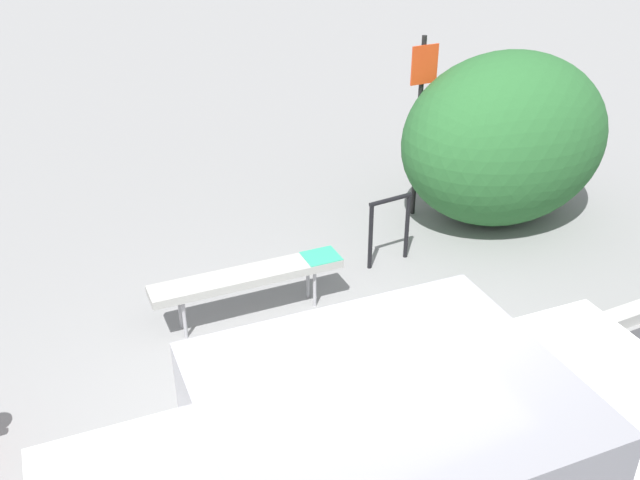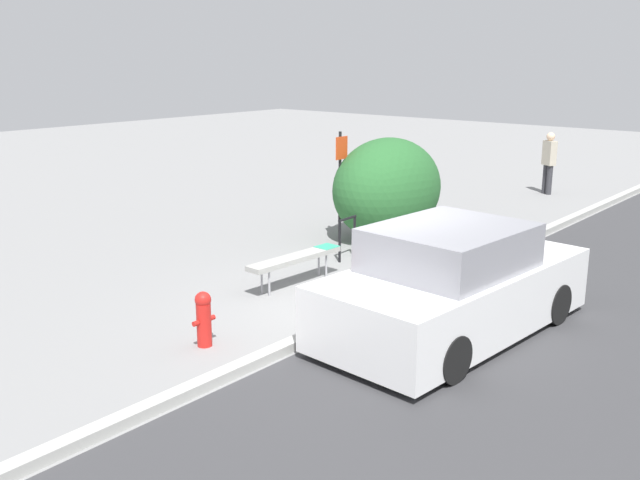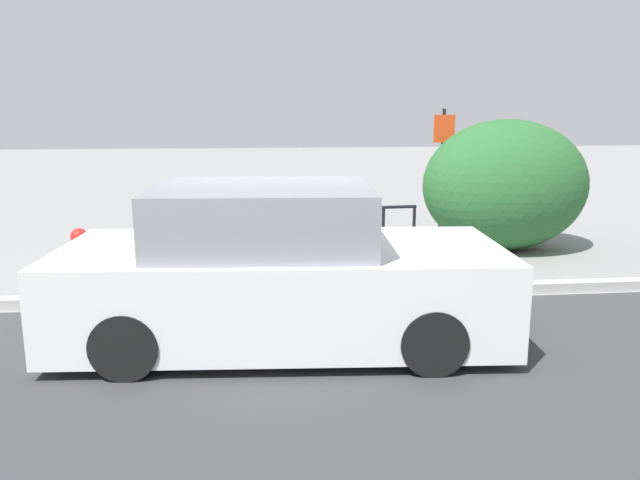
{
  "view_description": "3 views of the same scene",
  "coord_description": "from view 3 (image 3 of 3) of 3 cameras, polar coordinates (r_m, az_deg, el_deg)",
  "views": [
    {
      "loc": [
        -1.83,
        -3.92,
        4.2
      ],
      "look_at": [
        0.79,
        1.35,
        0.96
      ],
      "focal_mm": 40.0,
      "sensor_mm": 36.0,
      "label": 1
    },
    {
      "loc": [
        -8.36,
        -5.96,
        3.8
      ],
      "look_at": [
        0.12,
        1.16,
        0.92
      ],
      "focal_mm": 40.0,
      "sensor_mm": 36.0,
      "label": 2
    },
    {
      "loc": [
        -0.21,
        -7.34,
        2.31
      ],
      "look_at": [
        0.61,
        0.41,
        0.66
      ],
      "focal_mm": 35.0,
      "sensor_mm": 36.0,
      "label": 3
    }
  ],
  "objects": [
    {
      "name": "ground_plane",
      "position": [
        7.7,
        -4.25,
        -5.52
      ],
      "size": [
        60.0,
        60.0,
        0.0
      ],
      "primitive_type": "plane",
      "color": "gray"
    },
    {
      "name": "curb",
      "position": [
        7.68,
        -4.26,
        -5.06
      ],
      "size": [
        60.0,
        0.2,
        0.13
      ],
      "color": "#A8A8A3",
      "rests_on": "ground_plane"
    },
    {
      "name": "bike_rack",
      "position": [
        9.85,
        7.2,
        1.31
      ],
      "size": [
        0.55,
        0.08,
        0.83
      ],
      "rotation": [
        0.0,
        0.0,
        0.06
      ],
      "color": "black",
      "rests_on": "ground_plane"
    },
    {
      "name": "shrub_hedge",
      "position": [
        10.69,
        16.54,
        4.82
      ],
      "size": [
        2.71,
        2.03,
        2.14
      ],
      "color": "#28602D",
      "rests_on": "ground_plane"
    },
    {
      "name": "fire_hydrant",
      "position": [
        8.83,
        -21.05,
        -1.27
      ],
      "size": [
        0.36,
        0.22,
        0.77
      ],
      "color": "red",
      "rests_on": "ground_plane"
    },
    {
      "name": "parked_car_near",
      "position": [
        6.21,
        -3.84,
        -3.08
      ],
      "size": [
        4.44,
        2.19,
        1.58
      ],
      "rotation": [
        0.0,
        0.0,
        -0.07
      ],
      "color": "black",
      "rests_on": "ground_plane"
    },
    {
      "name": "sign_post",
      "position": [
        10.87,
        11.12,
        6.87
      ],
      "size": [
        0.36,
        0.08,
        2.3
      ],
      "color": "black",
      "rests_on": "ground_plane"
    },
    {
      "name": "bench",
      "position": [
        9.31,
        -3.31,
        0.55
      ],
      "size": [
        1.97,
        0.42,
        0.53
      ],
      "rotation": [
        0.0,
        0.0,
        -0.05
      ],
      "color": "#99999E",
      "rests_on": "ground_plane"
    }
  ]
}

